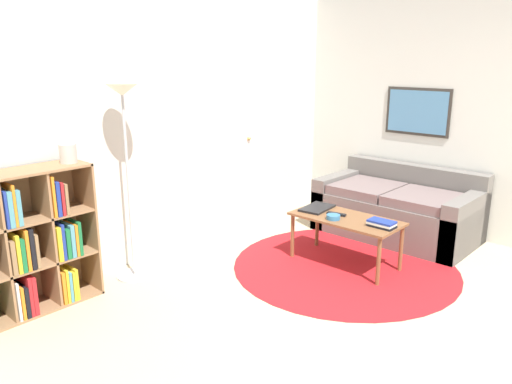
% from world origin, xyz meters
% --- Properties ---
extents(ground_plane, '(14.00, 14.00, 0.00)m').
position_xyz_m(ground_plane, '(0.00, 0.00, 0.00)').
color(ground_plane, tan).
extents(wall_back, '(7.69, 0.11, 2.60)m').
position_xyz_m(wall_back, '(0.03, 2.81, 1.29)').
color(wall_back, silver).
rests_on(wall_back, ground_plane).
extents(wall_right, '(0.08, 5.78, 2.60)m').
position_xyz_m(wall_right, '(2.37, 1.39, 1.30)').
color(wall_right, silver).
rests_on(wall_right, ground_plane).
extents(rug, '(2.04, 2.04, 0.01)m').
position_xyz_m(rug, '(0.80, 1.27, 0.00)').
color(rug, '#B2191E').
rests_on(rug, ground_plane).
extents(bookshelf, '(1.05, 0.34, 1.08)m').
position_xyz_m(bookshelf, '(-1.55, 2.59, 0.51)').
color(bookshelf, '#936B47').
rests_on(bookshelf, ground_plane).
extents(floor_lamp, '(0.31, 0.31, 1.66)m').
position_xyz_m(floor_lamp, '(-0.62, 2.53, 1.30)').
color(floor_lamp, '#B7B7BC').
rests_on(floor_lamp, ground_plane).
extents(couch, '(0.89, 1.61, 0.72)m').
position_xyz_m(couch, '(1.94, 1.33, 0.27)').
color(couch, '#66605B').
rests_on(couch, ground_plane).
extents(coffee_table, '(0.48, 1.00, 0.45)m').
position_xyz_m(coffee_table, '(0.86, 1.31, 0.40)').
color(coffee_table, brown).
rests_on(coffee_table, ground_plane).
extents(laptop, '(0.38, 0.26, 0.02)m').
position_xyz_m(laptop, '(0.89, 1.66, 0.46)').
color(laptop, black).
rests_on(laptop, coffee_table).
extents(bowl, '(0.12, 0.12, 0.04)m').
position_xyz_m(bowl, '(0.73, 1.37, 0.47)').
color(bowl, teal).
rests_on(bowl, coffee_table).
extents(book_stack_on_table, '(0.14, 0.23, 0.06)m').
position_xyz_m(book_stack_on_table, '(0.84, 0.95, 0.48)').
color(book_stack_on_table, black).
rests_on(book_stack_on_table, coffee_table).
extents(remote, '(0.08, 0.18, 0.02)m').
position_xyz_m(remote, '(0.86, 1.42, 0.46)').
color(remote, black).
rests_on(remote, coffee_table).
extents(vase_on_shelf, '(0.13, 0.13, 0.15)m').
position_xyz_m(vase_on_shelf, '(-1.09, 2.59, 1.15)').
color(vase_on_shelf, '#B7B2A8').
rests_on(vase_on_shelf, bookshelf).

